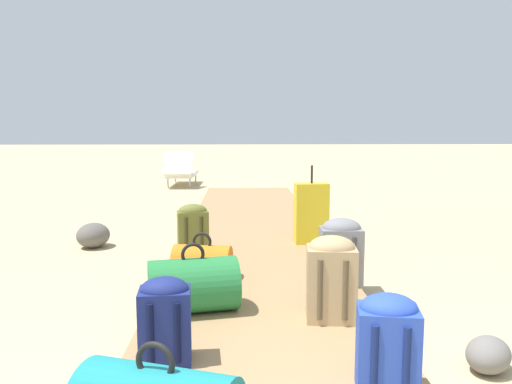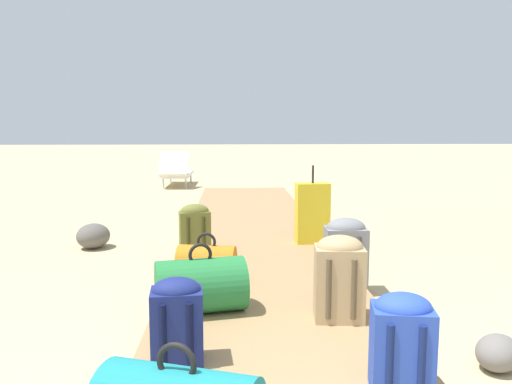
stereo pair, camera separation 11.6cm
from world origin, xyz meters
TOP-DOWN VIEW (x-y plane):
  - ground_plane at (0.00, 3.77)m, footprint 60.00×60.00m
  - boardwalk at (0.00, 4.71)m, footprint 1.62×9.43m
  - backpack_olive at (-0.63, 4.06)m, footprint 0.33×0.24m
  - duffel_bag_orange at (-0.47, 3.19)m, footprint 0.52×0.36m
  - backpack_grey at (0.67, 3.00)m, footprint 0.34×0.27m
  - duffel_bag_green at (-0.47, 2.40)m, footprint 0.67×0.50m
  - backpack_navy at (-0.56, 1.64)m, footprint 0.29×0.25m
  - suitcase_yellow at (0.62, 4.46)m, footprint 0.37×0.21m
  - backpack_blue at (0.56, 1.27)m, footprint 0.32×0.28m
  - backpack_tan at (0.45, 2.23)m, footprint 0.34×0.29m
  - lounge_chair at (-1.48, 10.46)m, footprint 0.63×1.56m
  - rock_right_mid at (1.23, 1.63)m, footprint 0.37×0.37m
  - rock_left_far at (-1.80, 4.65)m, footprint 0.47×0.49m

SIDE VIEW (x-z plane):
  - ground_plane at x=0.00m, z-range 0.00..0.00m
  - boardwalk at x=0.00m, z-range 0.00..0.08m
  - rock_right_mid at x=1.23m, z-range 0.00..0.20m
  - rock_left_far at x=-1.80m, z-range 0.00..0.28m
  - duffel_bag_orange at x=-0.47m, z-range 0.03..0.42m
  - duffel_bag_green at x=-0.47m, z-range 0.03..0.51m
  - lounge_chair at x=-1.48m, z-range -0.06..0.72m
  - backpack_navy at x=-0.56m, z-range 0.09..0.57m
  - backpack_blue at x=0.56m, z-range 0.09..0.59m
  - backpack_olive at x=-0.63m, z-range 0.09..0.59m
  - backpack_grey at x=0.67m, z-range 0.09..0.64m
  - backpack_tan at x=0.45m, z-range 0.09..0.67m
  - suitcase_yellow at x=0.62m, z-range -0.02..0.84m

